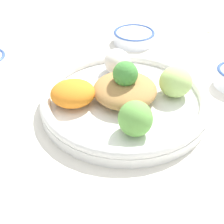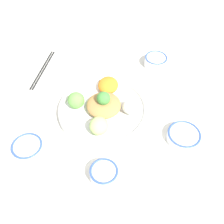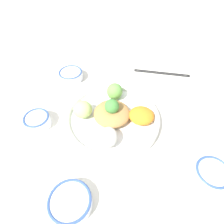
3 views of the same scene
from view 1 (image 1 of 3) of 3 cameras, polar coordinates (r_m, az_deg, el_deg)
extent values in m
plane|color=silver|center=(0.64, 3.90, 2.24)|extent=(2.40, 2.40, 0.00)
cylinder|color=white|center=(0.61, 2.30, 1.70)|extent=(0.32, 0.32, 0.02)
torus|color=white|center=(0.60, 2.34, 2.85)|extent=(0.32, 0.32, 0.02)
ellipsoid|color=orange|center=(0.58, -7.15, 3.41)|extent=(0.09, 0.08, 0.04)
ellipsoid|color=#6BAD4C|center=(0.51, 4.30, -1.20)|extent=(0.06, 0.06, 0.06)
ellipsoid|color=#B7DB7A|center=(0.61, 11.54, 5.41)|extent=(0.07, 0.07, 0.06)
ellipsoid|color=white|center=(0.67, 0.93, 9.16)|extent=(0.06, 0.07, 0.05)
ellipsoid|color=#AD7F47|center=(0.59, 2.38, 4.09)|extent=(0.12, 0.12, 0.04)
sphere|color=#478E3D|center=(0.57, 2.47, 6.98)|extent=(0.05, 0.05, 0.05)
cylinder|color=white|center=(0.86, 4.04, 13.43)|extent=(0.11, 0.11, 0.03)
torus|color=#38569E|center=(0.85, 4.08, 14.22)|extent=(0.11, 0.11, 0.01)
cylinder|color=white|center=(0.85, 4.08, 14.05)|extent=(0.09, 0.09, 0.00)
cube|color=beige|center=(0.99, 17.51, 14.68)|extent=(0.05, 0.08, 0.01)
ellipsoid|color=beige|center=(0.93, 17.38, 13.19)|extent=(0.06, 0.06, 0.01)
camera|label=2|loc=(0.97, 61.90, 46.43)|focal=42.00mm
camera|label=3|loc=(0.89, -7.05, 47.13)|focal=30.00mm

